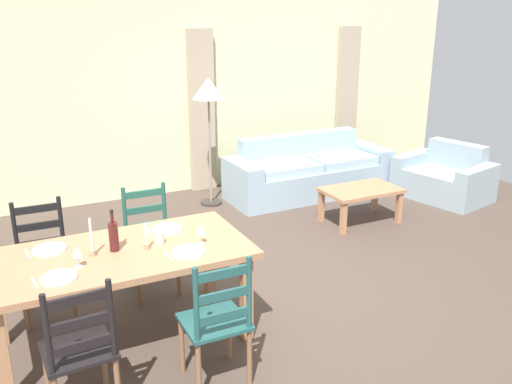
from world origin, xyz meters
The scene contains 27 objects.
ground_plane centered at (0.00, 0.00, -0.01)m, with size 9.60×9.60×0.02m, color #4D3D34.
wall_far centered at (0.00, 3.30, 1.35)m, with size 9.60×0.16×2.70m, color beige.
curtain_panel_left centered at (0.66, 3.16, 1.10)m, with size 0.35×0.08×2.20m, color tan.
curtain_panel_right centered at (3.06, 3.16, 1.10)m, with size 0.35×0.08×2.20m, color tan.
dining_table centered at (-1.27, -0.14, 0.66)m, with size 1.90×0.96×0.75m.
dining_chair_near_left centered at (-1.69, -0.86, 0.48)m, with size 0.44×0.42×0.96m.
dining_chair_near_right centered at (-0.82, -0.93, 0.48)m, with size 0.42×0.40×0.96m.
dining_chair_far_left centered at (-1.74, 0.59, 0.48)m, with size 0.43×0.41×0.96m.
dining_chair_far_right centered at (-0.84, 0.59, 0.48)m, with size 0.43×0.41×0.96m.
dinner_plate_near_left centered at (-1.72, -0.39, 0.76)m, with size 0.24×0.24×0.02m, color white.
fork_near_left centered at (-1.87, -0.39, 0.75)m, with size 0.02×0.17×0.01m, color silver.
dinner_plate_near_right centered at (-0.82, -0.39, 0.76)m, with size 0.24×0.24×0.02m, color white.
fork_near_right centered at (-0.97, -0.39, 0.75)m, with size 0.02×0.17×0.01m, color silver.
dinner_plate_far_left centered at (-1.72, 0.11, 0.76)m, with size 0.24×0.24×0.02m, color white.
fork_far_left centered at (-1.87, 0.11, 0.75)m, with size 0.02×0.17×0.01m, color silver.
dinner_plate_far_right centered at (-0.82, 0.11, 0.76)m, with size 0.24×0.24×0.02m, color white.
fork_far_right centered at (-0.97, 0.11, 0.75)m, with size 0.02×0.17×0.01m, color silver.
wine_bottle centered at (-1.29, -0.11, 0.87)m, with size 0.07×0.07×0.32m.
wine_glass_near_left centered at (-1.57, -0.27, 0.86)m, with size 0.06×0.06×0.16m.
wine_glass_near_right centered at (-0.67, -0.27, 0.86)m, with size 0.06×0.06×0.16m.
coffee_cup_primary centered at (-0.96, -0.14, 0.80)m, with size 0.07×0.07×0.09m, color beige.
candle_tall centered at (-1.45, -0.12, 0.83)m, with size 0.05×0.05×0.28m.
candle_short centered at (-1.07, -0.18, 0.80)m, with size 0.05×0.05×0.20m.
couch centered at (1.86, 2.33, 0.29)m, with size 2.29×0.83×0.80m.
coffee_table centered at (1.86, 1.11, 0.36)m, with size 0.90×0.56×0.42m.
armchair_upholstered centered at (3.48, 1.38, 0.25)m, with size 1.04×1.31×0.72m.
standing_lamp centered at (0.51, 2.51, 1.41)m, with size 0.40×0.40×1.64m.
Camera 1 is at (-2.00, -3.88, 2.43)m, focal length 38.67 mm.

